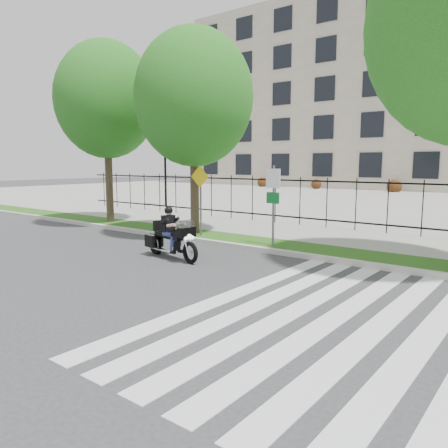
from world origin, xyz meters
The scene contains 13 objects.
ground centered at (0.00, 0.00, 0.00)m, with size 120.00×120.00×0.00m, color #323335.
curb centered at (0.00, 4.10, 0.07)m, with size 60.00×0.20×0.15m, color beige.
grass_verge centered at (0.00, 4.95, 0.07)m, with size 60.00×1.50×0.15m, color #1C4812.
sidewalk centered at (0.00, 7.45, 0.07)m, with size 60.00×3.50×0.15m, color gray.
plaza centered at (0.00, 25.00, 0.05)m, with size 80.00×34.00×0.10m, color gray.
crosswalk_stripes centered at (4.83, 0.00, 0.01)m, with size 5.70×8.00×0.01m, color silver, non-canonical shape.
iron_fence centered at (0.00, 9.20, 1.15)m, with size 30.00×0.06×2.00m, color black, non-canonical shape.
lamp_post_left centered at (-12.00, 12.00, 3.21)m, with size 1.06×0.70×4.25m.
street_tree_0 centered at (-8.29, 4.95, 5.38)m, with size 4.32×4.32×7.73m.
street_tree_1 centered at (-3.28, 4.95, 5.03)m, with size 4.27×4.27×7.35m.
sign_pole_regulatory centered at (0.33, 4.58, 1.74)m, with size 0.50×0.09×2.50m.
sign_pole_warning centered at (-2.68, 4.58, 1.74)m, with size 0.78×0.09×2.49m.
motorcycle_rider centered at (-1.29, 1.73, 0.60)m, with size 2.33×0.90×1.81m.
Camera 1 is at (7.48, -7.04, 2.74)m, focal length 35.00 mm.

